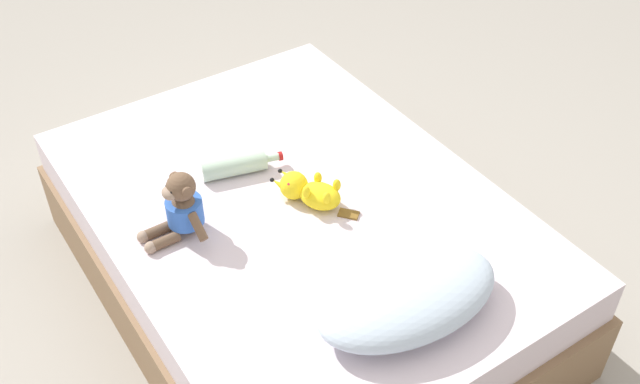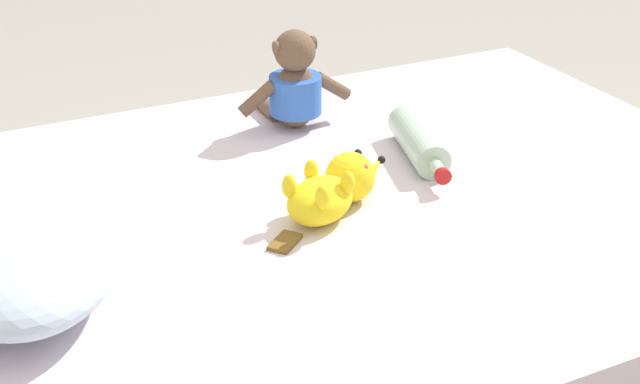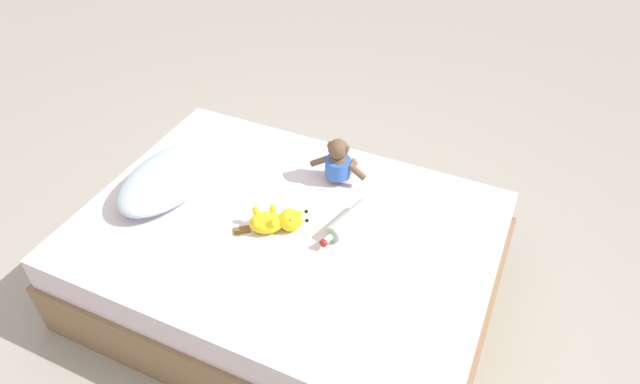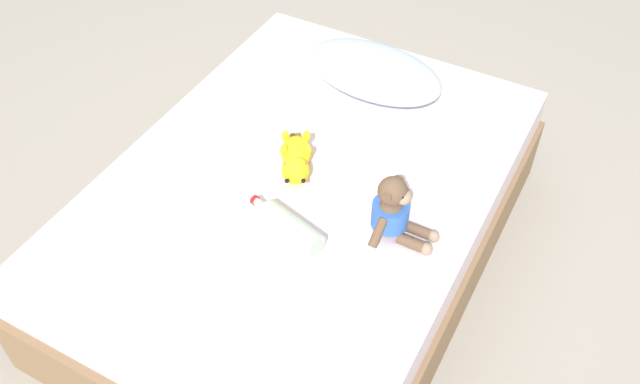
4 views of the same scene
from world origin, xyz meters
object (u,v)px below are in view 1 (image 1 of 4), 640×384
at_px(plush_monkey, 181,209).
at_px(glass_bottle, 235,165).
at_px(bed, 298,249).
at_px(plush_yellow_creature, 309,191).
at_px(pillow, 408,296).

height_order(plush_monkey, glass_bottle, plush_monkey).
xyz_separation_m(bed, plush_yellow_creature, (-0.04, 0.02, 0.28)).
bearing_deg(bed, pillow, 90.54).
distance_m(pillow, plush_yellow_creature, 0.58).
height_order(pillow, plush_yellow_creature, pillow).
distance_m(plush_monkey, plush_yellow_creature, 0.44).
bearing_deg(glass_bottle, bed, 111.45).
bearing_deg(plush_yellow_creature, plush_monkey, -14.34).
height_order(bed, plush_monkey, plush_monkey).
bearing_deg(pillow, plush_yellow_creature, -93.18).
distance_m(plush_yellow_creature, glass_bottle, 0.31).
height_order(pillow, plush_monkey, plush_monkey).
height_order(plush_yellow_creature, glass_bottle, plush_yellow_creature).
height_order(bed, glass_bottle, glass_bottle).
xyz_separation_m(plush_yellow_creature, glass_bottle, (0.14, -0.28, -0.01)).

